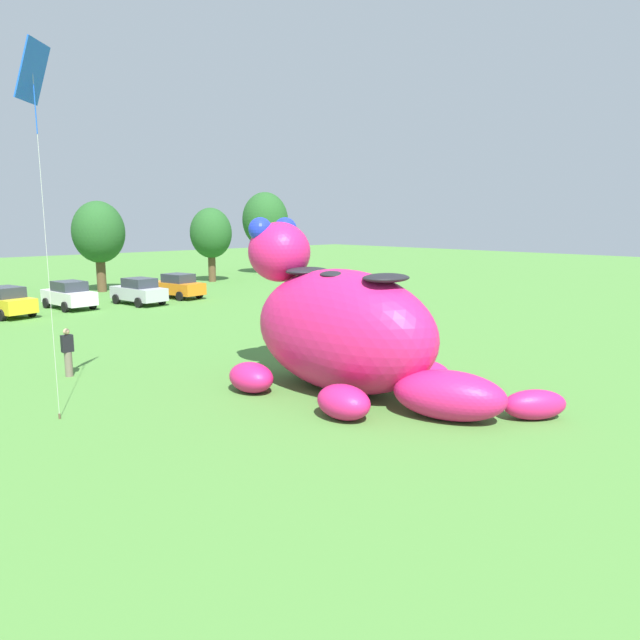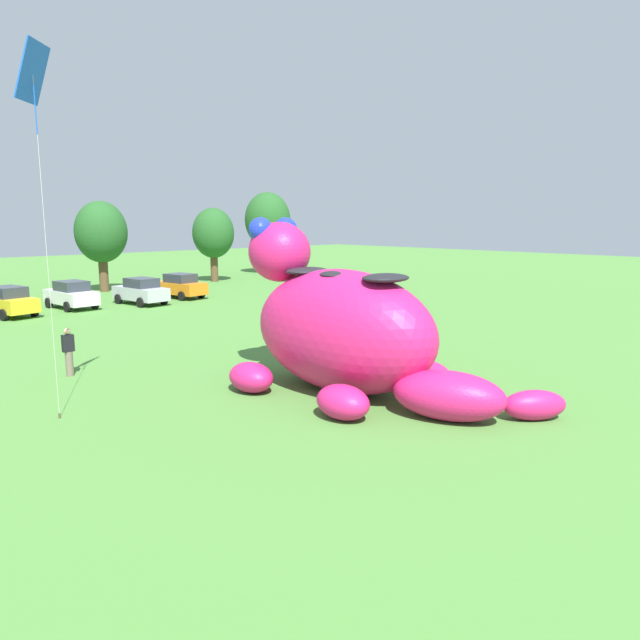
% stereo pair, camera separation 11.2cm
% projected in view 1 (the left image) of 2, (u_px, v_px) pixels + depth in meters
% --- Properties ---
extents(ground_plane, '(160.00, 160.00, 0.00)m').
position_uv_depth(ground_plane, '(347.00, 379.00, 20.19)').
color(ground_plane, '#4C8438').
extents(giant_inflatable_creature, '(5.64, 10.63, 5.52)m').
position_uv_depth(giant_inflatable_creature, '(342.00, 329.00, 18.59)').
color(giant_inflatable_creature, '#E01E6B').
rests_on(giant_inflatable_creature, ground).
extents(car_yellow, '(2.55, 4.36, 1.72)m').
position_uv_depth(car_yellow, '(4.00, 302.00, 33.04)').
color(car_yellow, yellow).
rests_on(car_yellow, ground).
extents(car_white, '(2.19, 4.22, 1.72)m').
position_uv_depth(car_white, '(69.00, 295.00, 36.07)').
color(car_white, white).
rests_on(car_white, ground).
extents(car_silver, '(2.29, 4.27, 1.72)m').
position_uv_depth(car_silver, '(139.00, 291.00, 37.92)').
color(car_silver, '#B7BABF').
rests_on(car_silver, ground).
extents(car_orange, '(2.45, 4.33, 1.72)m').
position_uv_depth(car_orange, '(178.00, 286.00, 40.96)').
color(car_orange, orange).
rests_on(car_orange, ground).
extents(tree_centre_left, '(3.85, 3.85, 6.83)m').
position_uv_depth(tree_centre_left, '(99.00, 233.00, 44.07)').
color(tree_centre_left, brown).
rests_on(tree_centre_left, ground).
extents(tree_centre, '(3.65, 3.65, 6.47)m').
position_uv_depth(tree_centre, '(211.00, 234.00, 51.44)').
color(tree_centre, brown).
rests_on(tree_centre, ground).
extents(tree_centre_right, '(4.60, 4.60, 8.17)m').
position_uv_depth(tree_centre_right, '(265.00, 221.00, 59.09)').
color(tree_centre_right, brown).
rests_on(tree_centre_right, ground).
extents(spectator_near_inflatable, '(0.38, 0.26, 1.71)m').
position_uv_depth(spectator_near_inflatable, '(68.00, 353.00, 20.44)').
color(spectator_near_inflatable, '#726656').
rests_on(spectator_near_inflatable, ground).
extents(spectator_by_cars, '(0.38, 0.26, 1.71)m').
position_uv_depth(spectator_by_cars, '(305.00, 320.00, 27.10)').
color(spectator_by_cars, '#2D334C').
rests_on(spectator_by_cars, ground).
extents(tethered_flying_kite, '(1.13, 1.13, 9.81)m').
position_uv_depth(tethered_flying_kite, '(33.00, 79.00, 14.68)').
color(tethered_flying_kite, brown).
rests_on(tethered_flying_kite, ground).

